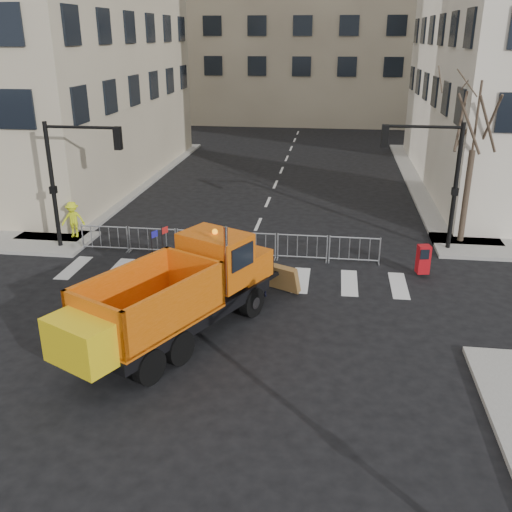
# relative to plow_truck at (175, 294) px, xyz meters

# --- Properties ---
(ground) EXTENTS (120.00, 120.00, 0.00)m
(ground) POSITION_rel_plow_truck_xyz_m (0.92, -0.52, -1.53)
(ground) COLOR black
(ground) RESTS_ON ground
(sidewalk_back) EXTENTS (64.00, 5.00, 0.15)m
(sidewalk_back) POSITION_rel_plow_truck_xyz_m (0.92, 7.98, -1.45)
(sidewalk_back) COLOR gray
(sidewalk_back) RESTS_ON ground
(building_far) EXTENTS (30.00, 18.00, 24.00)m
(building_far) POSITION_rel_plow_truck_xyz_m (0.92, 51.48, 10.47)
(building_far) COLOR tan
(building_far) RESTS_ON ground
(traffic_light_left) EXTENTS (0.18, 0.18, 5.40)m
(traffic_light_left) POSITION_rel_plow_truck_xyz_m (-7.08, 6.98, 1.17)
(traffic_light_left) COLOR black
(traffic_light_left) RESTS_ON ground
(traffic_light_right) EXTENTS (0.18, 0.18, 5.40)m
(traffic_light_right) POSITION_rel_plow_truck_xyz_m (9.42, 8.98, 1.17)
(traffic_light_right) COLOR black
(traffic_light_right) RESTS_ON ground
(crowd_barriers) EXTENTS (12.60, 0.60, 1.10)m
(crowd_barriers) POSITION_rel_plow_truck_xyz_m (0.17, 7.08, -0.98)
(crowd_barriers) COLOR #9EA0A5
(crowd_barriers) RESTS_ON ground
(street_tree) EXTENTS (3.00, 3.00, 7.50)m
(street_tree) POSITION_rel_plow_truck_xyz_m (10.12, 9.98, 2.22)
(street_tree) COLOR #382B21
(street_tree) RESTS_ON ground
(plow_truck) EXTENTS (6.08, 8.95, 3.43)m
(plow_truck) POSITION_rel_plow_truck_xyz_m (0.00, 0.00, 0.00)
(plow_truck) COLOR black
(plow_truck) RESTS_ON ground
(cop_a) EXTENTS (0.60, 0.41, 1.60)m
(cop_a) POSITION_rel_plow_truck_xyz_m (2.10, 3.42, -0.73)
(cop_a) COLOR black
(cop_a) RESTS_ON ground
(cop_b) EXTENTS (0.94, 0.77, 1.79)m
(cop_b) POSITION_rel_plow_truck_xyz_m (1.00, 5.16, -0.63)
(cop_b) COLOR black
(cop_b) RESTS_ON ground
(cop_c) EXTENTS (1.18, 1.01, 1.90)m
(cop_c) POSITION_rel_plow_truck_xyz_m (1.90, 2.83, -0.58)
(cop_c) COLOR black
(cop_c) RESTS_ON ground
(worker) EXTENTS (1.12, 0.76, 1.61)m
(worker) POSITION_rel_plow_truck_xyz_m (-6.94, 8.13, -0.57)
(worker) COLOR #D1E11A
(worker) RESTS_ON sidewalk_back
(newspaper_box) EXTENTS (0.52, 0.48, 1.10)m
(newspaper_box) POSITION_rel_plow_truck_xyz_m (7.95, 5.98, -0.83)
(newspaper_box) COLOR #AE0D14
(newspaper_box) RESTS_ON sidewalk_back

